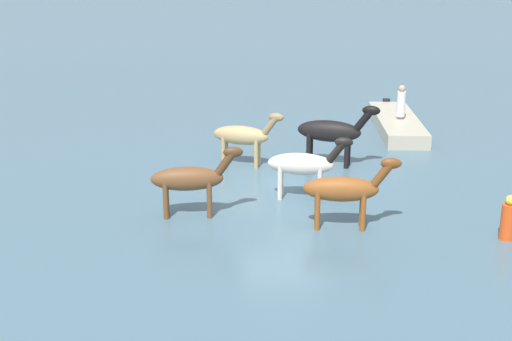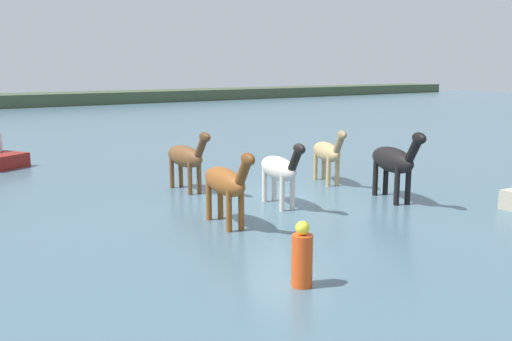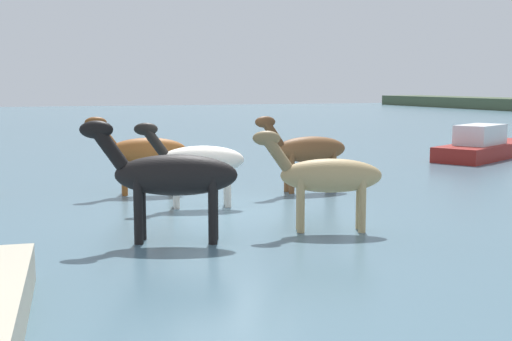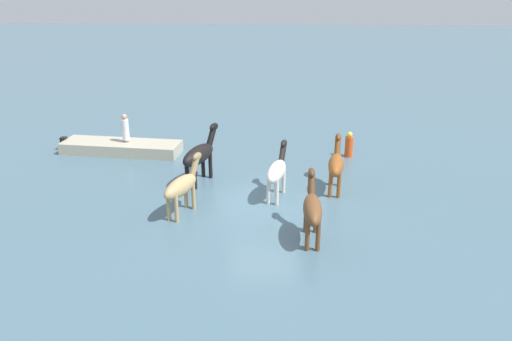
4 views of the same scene
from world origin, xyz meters
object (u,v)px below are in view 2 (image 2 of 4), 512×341
Objects in this scene: horse_rear_stallion at (186,157)px; buoy_channel_marker at (302,257)px; horse_dark_mare at (394,161)px; horse_chestnut_trailing at (280,169)px; horse_mid_herd at (226,182)px; horse_dun_straggler at (327,152)px.

horse_rear_stallion reaches higher than buoy_channel_marker.
horse_dark_mare is 6.95m from buoy_channel_marker.
buoy_channel_marker is at bearing -14.66° from horse_rear_stallion.
horse_dark_mare is 6.01m from horse_rear_stallion.
buoy_channel_marker is at bearing -22.02° from horse_chestnut_trailing.
horse_mid_herd is at bearing 76.22° from buoy_channel_marker.
horse_mid_herd is (-2.16, -0.74, 0.03)m from horse_chestnut_trailing.
horse_chestnut_trailing is at bearing -43.94° from horse_dun_straggler.
horse_rear_stallion reaches higher than horse_chestnut_trailing.
horse_dark_mare reaches higher than horse_rear_stallion.
horse_chestnut_trailing reaches higher than horse_dun_straggler.
horse_dark_mare is at bearing 78.49° from horse_chestnut_trailing.
horse_chestnut_trailing is at bearing -93.30° from horse_dark_mare.
horse_dark_mare reaches higher than horse_chestnut_trailing.
horse_chestnut_trailing is 2.08× the size of buoy_channel_marker.
horse_dun_straggler reaches higher than buoy_channel_marker.
horse_chestnut_trailing is 2.28m from horse_mid_herd.
horse_mid_herd is (-5.28, -2.27, 0.03)m from horse_dun_straggler.
horse_dun_straggler is 2.83m from horse_dark_mare.
horse_dark_mare is (2.98, -1.30, 0.12)m from horse_chestnut_trailing.
horse_dun_straggler is 0.96× the size of horse_rear_stallion.
horse_rear_stallion is (-1.11, 3.10, 0.03)m from horse_chestnut_trailing.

